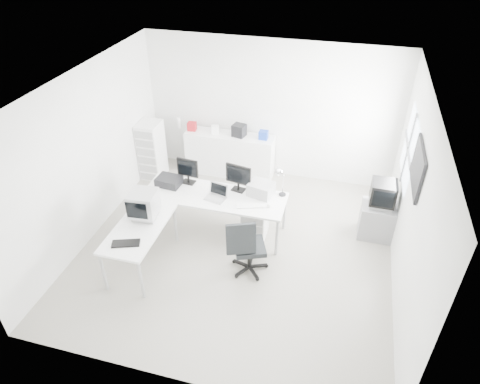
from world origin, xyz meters
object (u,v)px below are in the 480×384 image
(office_chair, at_px, (250,244))
(tv_cabinet, at_px, (377,221))
(drawer_pedestal, at_px, (255,221))
(inkjet_printer, at_px, (169,181))
(side_desk, at_px, (142,246))
(laser_printer, at_px, (261,189))
(laptop, at_px, (215,193))
(sideboard, at_px, (230,154))
(crt_monitor, at_px, (144,206))
(main_desk, at_px, (215,213))
(lcd_monitor_large, at_px, (238,178))
(crt_tv, at_px, (383,195))
(lcd_monitor_small, at_px, (188,171))
(filing_cabinet, at_px, (152,150))

(office_chair, bearing_deg, tv_cabinet, 13.66)
(drawer_pedestal, height_order, inkjet_printer, inkjet_printer)
(drawer_pedestal, bearing_deg, office_chair, -82.55)
(side_desk, height_order, laser_printer, laser_printer)
(inkjet_printer, bearing_deg, office_chair, -23.05)
(laptop, bearing_deg, sideboard, 111.86)
(laptop, relative_size, crt_monitor, 0.76)
(main_desk, relative_size, side_desk, 1.71)
(inkjet_printer, relative_size, crt_monitor, 0.93)
(side_desk, distance_m, lcd_monitor_large, 1.91)
(main_desk, height_order, inkjet_printer, inkjet_printer)
(lcd_monitor_large, xyz_separation_m, crt_tv, (2.36, 0.34, -0.14))
(drawer_pedestal, bearing_deg, side_desk, -143.43)
(lcd_monitor_small, relative_size, sideboard, 0.26)
(crt_tv, bearing_deg, tv_cabinet, 0.00)
(inkjet_printer, height_order, laptop, laptop)
(drawer_pedestal, relative_size, inkjet_printer, 1.47)
(filing_cabinet, bearing_deg, laser_printer, -24.61)
(office_chair, height_order, filing_cabinet, filing_cabinet)
(laptop, height_order, filing_cabinet, filing_cabinet)
(crt_monitor, bearing_deg, drawer_pedestal, 25.46)
(main_desk, bearing_deg, filing_cabinet, 142.32)
(laser_printer, relative_size, sideboard, 0.21)
(laptop, bearing_deg, inkjet_printer, 179.87)
(crt_monitor, distance_m, sideboard, 2.84)
(inkjet_printer, bearing_deg, crt_monitor, -84.88)
(side_desk, distance_m, laptop, 1.43)
(inkjet_printer, distance_m, lcd_monitor_small, 0.37)
(main_desk, bearing_deg, lcd_monitor_large, 35.54)
(crt_tv, height_order, filing_cabinet, filing_cabinet)
(lcd_monitor_large, distance_m, crt_tv, 2.38)
(lcd_monitor_large, bearing_deg, side_desk, -120.59)
(drawer_pedestal, distance_m, lcd_monitor_small, 1.44)
(laptop, bearing_deg, main_desk, 128.96)
(side_desk, relative_size, crt_tv, 2.80)
(inkjet_printer, relative_size, filing_cabinet, 0.34)
(tv_cabinet, distance_m, crt_tv, 0.54)
(main_desk, bearing_deg, office_chair, -44.25)
(side_desk, distance_m, tv_cabinet, 3.94)
(drawer_pedestal, height_order, sideboard, sideboard)
(lcd_monitor_small, distance_m, sideboard, 1.74)
(drawer_pedestal, distance_m, filing_cabinet, 2.85)
(side_desk, distance_m, sideboard, 3.04)
(crt_monitor, bearing_deg, tv_cabinet, 17.34)
(sideboard, bearing_deg, main_desk, -81.53)
(office_chair, xyz_separation_m, crt_tv, (1.90, 1.38, 0.33))
(lcd_monitor_small, xyz_separation_m, sideboard, (0.27, 1.64, -0.54))
(drawer_pedestal, height_order, laser_printer, laser_printer)
(lcd_monitor_small, height_order, tv_cabinet, lcd_monitor_small)
(lcd_monitor_large, height_order, crt_monitor, lcd_monitor_large)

